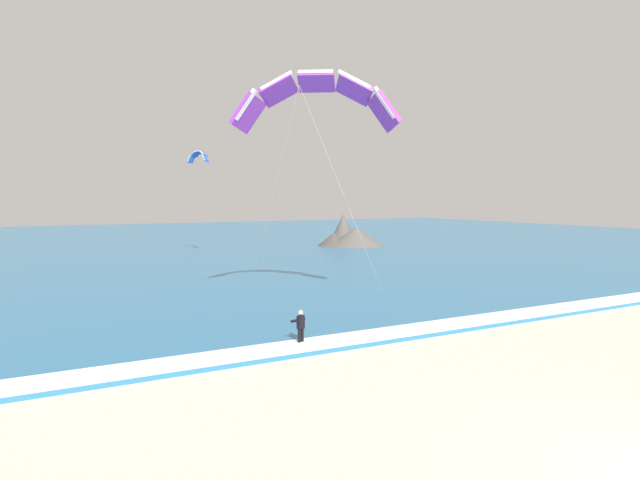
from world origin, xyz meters
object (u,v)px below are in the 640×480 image
(kitesurfer, at_px, (300,326))
(kite_distant, at_px, (199,156))
(surfboard, at_px, (301,346))
(kite_primary, at_px, (316,97))

(kitesurfer, xyz_separation_m, kite_distant, (5.74, 37.06, 10.36))
(surfboard, distance_m, kitesurfer, 0.91)
(kitesurfer, bearing_deg, surfboard, -69.64)
(kite_primary, bearing_deg, kite_distant, 87.49)
(kitesurfer, relative_size, kite_distant, 0.47)
(kitesurfer, height_order, kite_distant, kite_distant)
(kitesurfer, xyz_separation_m, kite_primary, (4.42, 6.95, 11.68))
(kitesurfer, height_order, kite_primary, kite_primary)
(kitesurfer, distance_m, kite_primary, 14.29)
(surfboard, height_order, kite_primary, kite_primary)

